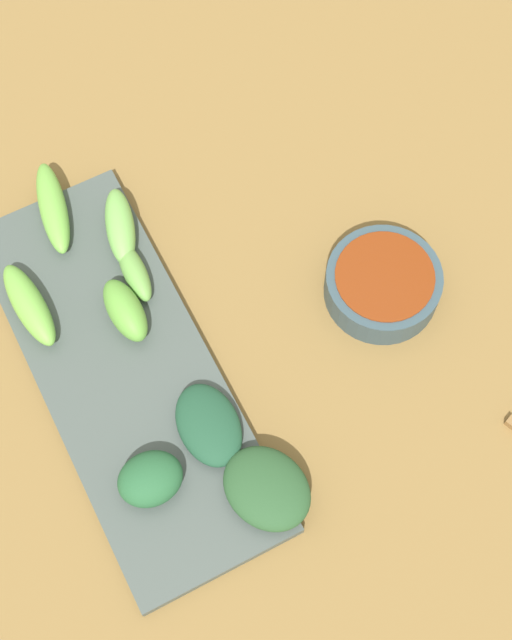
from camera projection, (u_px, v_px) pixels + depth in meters
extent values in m
cube|color=olive|center=(217.00, 364.00, 0.84)|extent=(2.10, 2.10, 0.02)
cylinder|color=#354A54|center=(383.00, 285.00, 0.84)|extent=(0.10, 0.10, 0.03)
cylinder|color=maroon|center=(384.00, 281.00, 0.84)|extent=(0.09, 0.09, 0.02)
cube|color=#46504C|center=(126.00, 374.00, 0.82)|extent=(0.14, 0.37, 0.01)
ellipsoid|color=#284F2B|center=(267.00, 488.00, 0.76)|extent=(0.08, 0.09, 0.02)
ellipsoid|color=#77B955|center=(120.00, 227.00, 0.85)|extent=(0.05, 0.08, 0.03)
ellipsoid|color=#6BA449|center=(135.00, 272.00, 0.84)|extent=(0.02, 0.06, 0.02)
ellipsoid|color=#70B445|center=(53.00, 208.00, 0.86)|extent=(0.04, 0.10, 0.02)
ellipsoid|color=#265B34|center=(150.00, 479.00, 0.76)|extent=(0.06, 0.05, 0.03)
ellipsoid|color=#63A63E|center=(125.00, 310.00, 0.82)|extent=(0.03, 0.06, 0.03)
ellipsoid|color=#1F4A31|center=(209.00, 425.00, 0.79)|extent=(0.05, 0.08, 0.02)
ellipsoid|color=#73B746|center=(29.00, 305.00, 0.82)|extent=(0.03, 0.09, 0.03)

